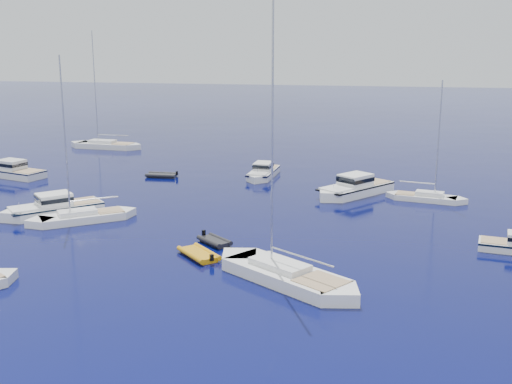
% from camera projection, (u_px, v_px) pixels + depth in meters
% --- Properties ---
extents(ground, '(400.00, 400.00, 0.00)m').
position_uv_depth(ground, '(200.00, 339.00, 33.07)').
color(ground, '#090F56').
rests_on(ground, ground).
extents(motor_cruiser_left, '(8.84, 8.91, 2.52)m').
position_uv_depth(motor_cruiser_left, '(53.00, 215.00, 56.83)').
color(motor_cruiser_left, white).
rests_on(motor_cruiser_left, ground).
extents(motor_cruiser_far_l, '(10.03, 5.49, 2.52)m').
position_uv_depth(motor_cruiser_far_l, '(11.00, 176.00, 73.17)').
color(motor_cruiser_far_l, silver).
rests_on(motor_cruiser_far_l, ground).
extents(motor_cruiser_distant, '(8.73, 10.19, 2.72)m').
position_uv_depth(motor_cruiser_distant, '(353.00, 195.00, 64.32)').
color(motor_cruiser_distant, white).
rests_on(motor_cruiser_distant, ground).
extents(motor_cruiser_horizon, '(2.90, 8.37, 2.17)m').
position_uv_depth(motor_cruiser_horizon, '(263.00, 177.00, 72.79)').
color(motor_cruiser_horizon, white).
rests_on(motor_cruiser_horizon, ground).
extents(sailboat_mid_r, '(12.22, 9.81, 18.49)m').
position_uv_depth(sailboat_mid_r, '(285.00, 281.00, 41.12)').
color(sailboat_mid_r, white).
rests_on(sailboat_mid_r, ground).
extents(sailboat_mid_l, '(9.46, 8.21, 14.68)m').
position_uv_depth(sailboat_mid_l, '(83.00, 221.00, 54.87)').
color(sailboat_mid_l, white).
rests_on(sailboat_mid_l, ground).
extents(sailboat_centre, '(8.51, 3.70, 12.13)m').
position_uv_depth(sailboat_centre, '(426.00, 201.00, 61.97)').
color(sailboat_centre, white).
rests_on(sailboat_centre, ground).
extents(sailboat_far_l, '(11.98, 3.79, 17.37)m').
position_uv_depth(sailboat_far_l, '(106.00, 148.00, 92.69)').
color(sailboat_far_l, silver).
rests_on(sailboat_far_l, ground).
extents(tender_yellow, '(4.22, 4.25, 0.95)m').
position_uv_depth(tender_yellow, '(199.00, 257.00, 45.75)').
color(tender_yellow, orange).
rests_on(tender_yellow, ground).
extents(tender_grey_near, '(3.43, 3.29, 0.95)m').
position_uv_depth(tender_grey_near, '(215.00, 244.00, 48.70)').
color(tender_grey_near, black).
rests_on(tender_grey_near, ground).
extents(tender_grey_far, '(3.74, 2.14, 0.95)m').
position_uv_depth(tender_grey_far, '(162.00, 177.00, 72.83)').
color(tender_grey_far, black).
rests_on(tender_grey_far, ground).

